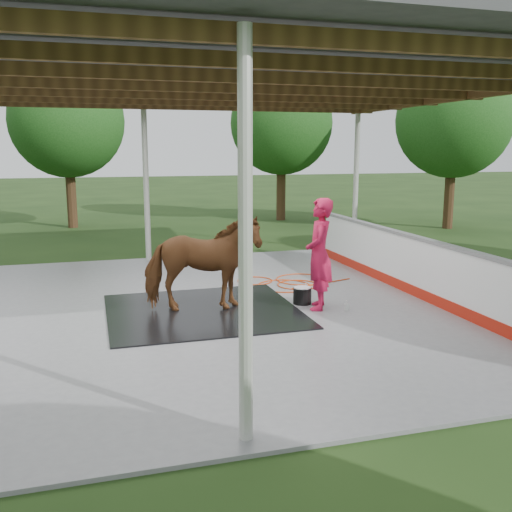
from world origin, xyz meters
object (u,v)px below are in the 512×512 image
object	(u,v)px
horse	(202,263)
handler	(319,254)
wash_bucket	(302,295)
dasher_board	(409,265)

from	to	relation	value
horse	handler	size ratio (longest dim) A/B	1.00
wash_bucket	dasher_board	bearing A→B (deg)	6.00
handler	wash_bucket	world-z (taller)	handler
dasher_board	handler	xyz separation A→B (m)	(-2.16, -0.61, 0.44)
handler	horse	bearing A→B (deg)	-77.45
wash_bucket	horse	bearing A→B (deg)	179.74
handler	wash_bucket	distance (m)	0.91
horse	handler	bearing A→B (deg)	-93.73
horse	handler	xyz separation A→B (m)	(2.01, -0.37, 0.12)
horse	handler	distance (m)	2.05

